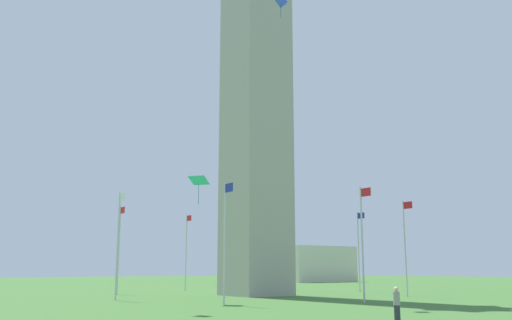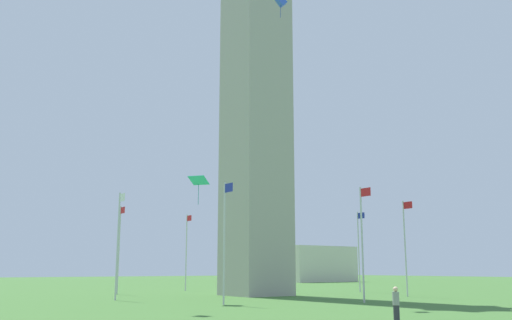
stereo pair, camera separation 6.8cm
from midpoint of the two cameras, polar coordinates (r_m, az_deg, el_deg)
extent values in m
plane|color=#3D6B2D|center=(54.39, -0.04, -13.62)|extent=(260.00, 260.00, 0.00)
cube|color=#A8A399|center=(57.54, -0.03, 8.24)|extent=(5.36, 5.36, 42.90)
cylinder|color=silver|center=(43.81, 10.73, -8.38)|extent=(0.14, 0.14, 8.71)
cube|color=red|center=(43.77, 11.06, -3.22)|extent=(1.00, 0.03, 0.64)
cylinder|color=silver|center=(53.86, 14.90, -8.65)|extent=(0.14, 0.14, 8.71)
cube|color=red|center=(53.79, 15.15, -4.46)|extent=(1.00, 0.03, 0.64)
cylinder|color=silver|center=(63.47, 10.37, -9.13)|extent=(0.14, 0.14, 8.71)
cube|color=#1E2D99|center=(63.33, 10.61, -5.58)|extent=(1.00, 0.03, 0.64)
cylinder|color=silver|center=(68.12, 1.91, -9.42)|extent=(0.14, 0.14, 8.71)
cube|color=white|center=(67.91, 2.17, -6.11)|extent=(1.00, 0.03, 0.64)
cylinder|color=silver|center=(66.18, -7.16, -9.29)|extent=(0.14, 0.14, 8.71)
cube|color=red|center=(65.92, -6.84, -5.89)|extent=(1.00, 0.03, 0.64)
cylinder|color=silver|center=(58.28, -13.83, -8.85)|extent=(0.14, 0.14, 8.71)
cube|color=red|center=(58.03, -13.45, -4.99)|extent=(1.00, 0.03, 0.64)
cylinder|color=silver|center=(47.64, -13.93, -8.44)|extent=(0.14, 0.14, 8.71)
cube|color=white|center=(47.45, -13.47, -3.71)|extent=(1.00, 0.03, 0.64)
cylinder|color=silver|center=(40.71, -3.28, -8.36)|extent=(0.14, 0.14, 8.71)
cube|color=#1E2D99|center=(40.62, -2.81, -2.82)|extent=(1.00, 0.03, 0.64)
cylinder|color=#2D2D38|center=(28.24, 14.11, -14.95)|extent=(0.29, 0.29, 0.80)
cylinder|color=gray|center=(28.20, 14.04, -13.51)|extent=(0.32, 0.32, 0.62)
sphere|color=beige|center=(28.18, 14.00, -12.63)|extent=(0.24, 0.24, 0.24)
cube|color=#33C6D1|center=(43.96, -5.88, -2.07)|extent=(1.85, 1.84, 0.54)
cylinder|color=teal|center=(43.81, -5.91, -3.48)|extent=(0.04, 0.04, 1.64)
cube|color=blue|center=(48.85, 2.47, 15.92)|extent=(0.85, 1.18, 1.11)
cylinder|color=#233C9D|center=(48.46, 2.48, 14.99)|extent=(0.04, 0.04, 1.32)
cube|color=beige|center=(115.82, 3.44, -10.55)|extent=(23.46, 14.72, 6.67)
camera|label=1|loc=(0.03, -90.04, 0.01)|focal=39.32mm
camera|label=2|loc=(0.03, 89.96, -0.01)|focal=39.32mm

